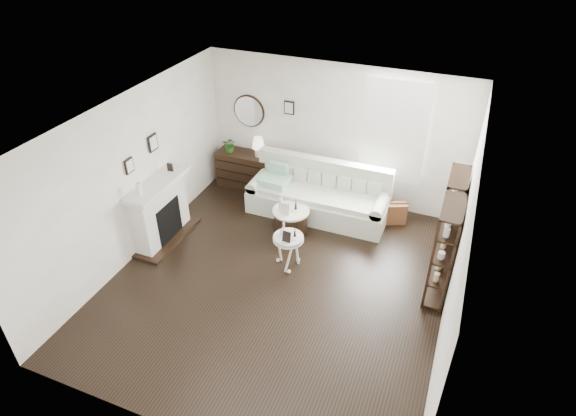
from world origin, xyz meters
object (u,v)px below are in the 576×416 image
at_px(pedestal_table, 288,239).
at_px(dresser, 245,169).
at_px(sofa, 319,197).
at_px(drum_table, 291,220).

bearing_deg(pedestal_table, dresser, 130.94).
relative_size(sofa, drum_table, 3.97).
xyz_separation_m(drum_table, pedestal_table, (0.31, -0.91, 0.32)).
height_order(dresser, pedestal_table, dresser).
height_order(sofa, dresser, sofa).
relative_size(dresser, pedestal_table, 1.87).
relative_size(sofa, pedestal_table, 4.35).
xyz_separation_m(sofa, drum_table, (-0.27, -0.76, -0.10)).
bearing_deg(dresser, drum_table, -37.98).
relative_size(sofa, dresser, 2.32).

